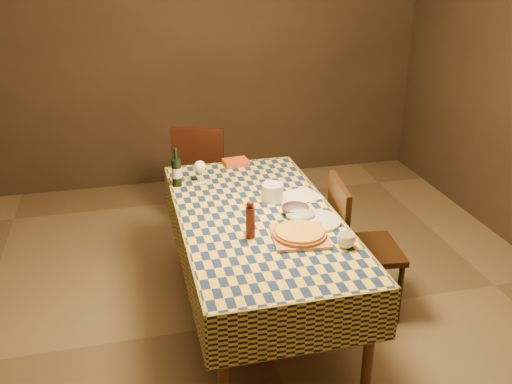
# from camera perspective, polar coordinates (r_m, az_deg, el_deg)

# --- Properties ---
(room) EXTENTS (5.00, 5.10, 2.70)m
(room) POSITION_cam_1_polar(r_m,az_deg,el_deg) (3.19, 0.21, 7.04)
(room) COLOR brown
(room) RESTS_ON ground
(dining_table) EXTENTS (0.94, 1.84, 0.77)m
(dining_table) POSITION_cam_1_polar(r_m,az_deg,el_deg) (3.44, 0.20, -3.47)
(dining_table) COLOR brown
(dining_table) RESTS_ON ground
(cutting_board) EXTENTS (0.33, 0.33, 0.02)m
(cutting_board) POSITION_cam_1_polar(r_m,az_deg,el_deg) (3.16, 4.38, -4.48)
(cutting_board) COLOR #9F6A4B
(cutting_board) RESTS_ON dining_table
(pizza) EXTENTS (0.35, 0.35, 0.03)m
(pizza) POSITION_cam_1_polar(r_m,az_deg,el_deg) (3.15, 4.39, -4.10)
(pizza) COLOR brown
(pizza) RESTS_ON cutting_board
(pepper_mill) EXTENTS (0.07, 0.07, 0.22)m
(pepper_mill) POSITION_cam_1_polar(r_m,az_deg,el_deg) (3.12, -0.57, -2.88)
(pepper_mill) COLOR #471210
(pepper_mill) RESTS_ON dining_table
(bowl) EXTENTS (0.21, 0.21, 0.05)m
(bowl) POSITION_cam_1_polar(r_m,az_deg,el_deg) (3.42, 3.95, -1.85)
(bowl) COLOR #59424A
(bowl) RESTS_ON dining_table
(wine_glass) EXTENTS (0.08, 0.08, 0.16)m
(wine_glass) POSITION_cam_1_polar(r_m,az_deg,el_deg) (3.84, -5.64, 2.47)
(wine_glass) COLOR white
(wine_glass) RESTS_ON dining_table
(wine_bottle) EXTENTS (0.08, 0.08, 0.26)m
(wine_bottle) POSITION_cam_1_polar(r_m,az_deg,el_deg) (3.81, -7.95, 2.02)
(wine_bottle) COLOR black
(wine_bottle) RESTS_ON dining_table
(deli_tub) EXTENTS (0.17, 0.17, 0.11)m
(deli_tub) POSITION_cam_1_polar(r_m,az_deg,el_deg) (3.57, 1.65, -0.05)
(deli_tub) COLOR silver
(deli_tub) RESTS_ON dining_table
(takeout_container) EXTENTS (0.19, 0.14, 0.04)m
(takeout_container) POSITION_cam_1_polar(r_m,az_deg,el_deg) (4.16, -2.05, 2.98)
(takeout_container) COLOR #B44017
(takeout_container) RESTS_ON dining_table
(white_plate) EXTENTS (0.29, 0.29, 0.02)m
(white_plate) POSITION_cam_1_polar(r_m,az_deg,el_deg) (3.34, 6.01, -2.88)
(white_plate) COLOR silver
(white_plate) RESTS_ON dining_table
(tumbler) EXTENTS (0.12, 0.12, 0.08)m
(tumbler) POSITION_cam_1_polar(r_m,az_deg,el_deg) (3.09, 9.00, -4.82)
(tumbler) COLOR white
(tumbler) RESTS_ON dining_table
(flour_patch) EXTENTS (0.32, 0.28, 0.00)m
(flour_patch) POSITION_cam_1_polar(r_m,az_deg,el_deg) (3.66, 4.21, -0.44)
(flour_patch) COLOR silver
(flour_patch) RESTS_ON dining_table
(flour_bag) EXTENTS (0.21, 0.19, 0.05)m
(flour_bag) POSITION_cam_1_polar(r_m,az_deg,el_deg) (3.36, 4.48, -2.29)
(flour_bag) COLOR #9AA8C5
(flour_bag) RESTS_ON dining_table
(chair_far) EXTENTS (0.54, 0.54, 0.93)m
(chair_far) POSITION_cam_1_polar(r_m,az_deg,el_deg) (4.75, -5.48, 2.13)
(chair_far) COLOR black
(chair_far) RESTS_ON ground
(chair_right) EXTENTS (0.48, 0.47, 0.93)m
(chair_right) POSITION_cam_1_polar(r_m,az_deg,el_deg) (3.69, 9.80, -4.84)
(chair_right) COLOR black
(chair_right) RESTS_ON ground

